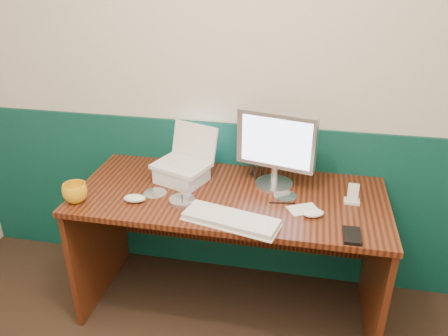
% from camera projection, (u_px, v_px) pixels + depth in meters
% --- Properties ---
extents(back_wall, '(3.50, 0.04, 2.50)m').
position_uv_depth(back_wall, '(241.00, 80.00, 2.36)').
color(back_wall, beige).
rests_on(back_wall, ground).
extents(wainscot, '(3.48, 0.02, 1.00)m').
position_uv_depth(wainscot, '(239.00, 201.00, 2.68)').
color(wainscot, '#08362A').
rests_on(wainscot, ground).
extents(desk, '(1.60, 0.70, 0.75)m').
position_uv_depth(desk, '(229.00, 253.00, 2.42)').
color(desk, '#321009').
rests_on(desk, ground).
extents(laptop_riser, '(0.30, 0.27, 0.08)m').
position_uv_depth(laptop_riser, '(182.00, 174.00, 2.36)').
color(laptop_riser, silver).
rests_on(laptop_riser, desk).
extents(laptop, '(0.33, 0.30, 0.23)m').
position_uv_depth(laptop, '(180.00, 148.00, 2.29)').
color(laptop, silver).
rests_on(laptop, laptop_riser).
extents(monitor, '(0.43, 0.21, 0.41)m').
position_uv_depth(monitor, '(276.00, 150.00, 2.25)').
color(monitor, silver).
rests_on(monitor, desk).
extents(keyboard, '(0.46, 0.24, 0.03)m').
position_uv_depth(keyboard, '(231.00, 220.00, 2.01)').
color(keyboard, white).
rests_on(keyboard, desk).
extents(mouse_right, '(0.12, 0.09, 0.03)m').
position_uv_depth(mouse_right, '(314.00, 213.00, 2.05)').
color(mouse_right, white).
rests_on(mouse_right, desk).
extents(mouse_left, '(0.12, 0.08, 0.04)m').
position_uv_depth(mouse_left, '(135.00, 198.00, 2.17)').
color(mouse_left, white).
rests_on(mouse_left, desk).
extents(mug, '(0.13, 0.13, 0.10)m').
position_uv_depth(mug, '(75.00, 193.00, 2.17)').
color(mug, gold).
rests_on(mug, desk).
extents(camcorder, '(0.14, 0.16, 0.21)m').
position_uv_depth(camcorder, '(256.00, 160.00, 2.38)').
color(camcorder, '#B8B9BE').
rests_on(camcorder, desk).
extents(cd_spindle, '(0.13, 0.13, 0.03)m').
position_uv_depth(cd_spindle, '(182.00, 201.00, 2.16)').
color(cd_spindle, '#AEB3BF').
rests_on(cd_spindle, desk).
extents(cd_loose_a, '(0.12, 0.12, 0.00)m').
position_uv_depth(cd_loose_a, '(155.00, 193.00, 2.26)').
color(cd_loose_a, '#B6BBC7').
rests_on(cd_loose_a, desk).
extents(cd_loose_b, '(0.12, 0.12, 0.00)m').
position_uv_depth(cd_loose_b, '(285.00, 196.00, 2.24)').
color(cd_loose_b, '#B4BCC5').
rests_on(cd_loose_b, desk).
extents(pen, '(0.13, 0.03, 0.01)m').
position_uv_depth(pen, '(282.00, 203.00, 2.17)').
color(pen, black).
rests_on(pen, desk).
extents(papers, '(0.17, 0.15, 0.00)m').
position_uv_depth(papers, '(303.00, 209.00, 2.11)').
color(papers, white).
rests_on(papers, desk).
extents(dock, '(0.08, 0.06, 0.01)m').
position_uv_depth(dock, '(352.00, 201.00, 2.17)').
color(dock, silver).
rests_on(dock, desk).
extents(music_player, '(0.05, 0.03, 0.09)m').
position_uv_depth(music_player, '(353.00, 192.00, 2.15)').
color(music_player, white).
rests_on(music_player, dock).
extents(pda, '(0.08, 0.13, 0.02)m').
position_uv_depth(pda, '(352.00, 236.00, 1.90)').
color(pda, black).
rests_on(pda, desk).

